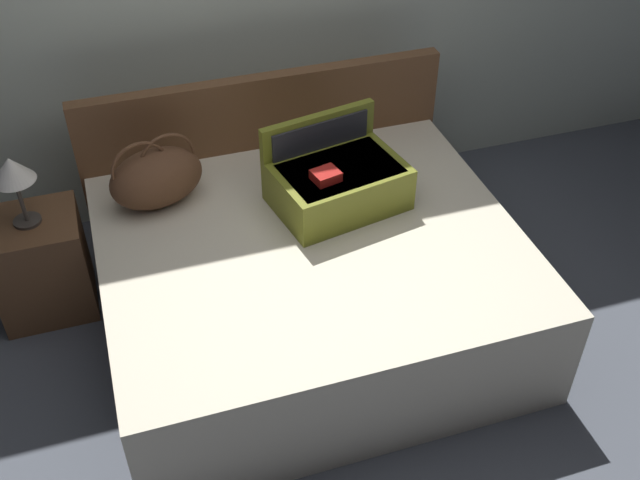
# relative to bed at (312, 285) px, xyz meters

# --- Properties ---
(ground_plane) EXTENTS (12.00, 12.00, 0.00)m
(ground_plane) POSITION_rel_bed_xyz_m (0.00, -0.40, -0.28)
(ground_plane) COLOR #4C515B
(bed) EXTENTS (1.89, 1.61, 0.55)m
(bed) POSITION_rel_bed_xyz_m (0.00, 0.00, 0.00)
(bed) COLOR beige
(bed) RESTS_ON ground
(headboard) EXTENTS (1.92, 0.08, 0.95)m
(headboard) POSITION_rel_bed_xyz_m (0.00, 0.85, 0.20)
(headboard) COLOR brown
(headboard) RESTS_ON ground
(hard_case_large) EXTENTS (0.66, 0.53, 0.39)m
(hard_case_large) POSITION_rel_bed_xyz_m (0.20, 0.23, 0.41)
(hard_case_large) COLOR olive
(hard_case_large) RESTS_ON bed
(duffel_bag) EXTENTS (0.50, 0.37, 0.36)m
(duffel_bag) POSITION_rel_bed_xyz_m (-0.61, 0.50, 0.43)
(duffel_bag) COLOR brown
(duffel_bag) RESTS_ON bed
(nightstand) EXTENTS (0.44, 0.40, 0.54)m
(nightstand) POSITION_rel_bed_xyz_m (-1.22, 0.56, -0.01)
(nightstand) COLOR brown
(nightstand) RESTS_ON ground
(table_lamp) EXTENTS (0.19, 0.19, 0.36)m
(table_lamp) POSITION_rel_bed_xyz_m (-1.22, 0.56, 0.54)
(table_lamp) COLOR #3F3833
(table_lamp) RESTS_ON nightstand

